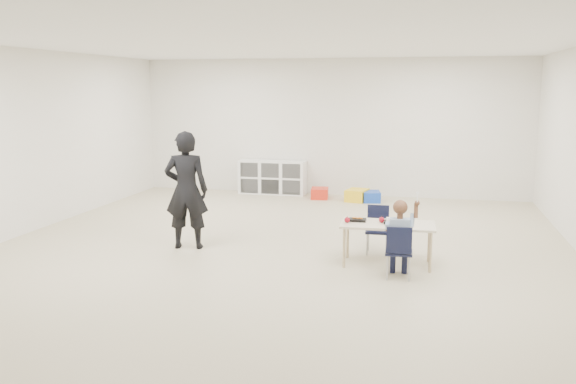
% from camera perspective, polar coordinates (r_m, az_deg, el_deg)
% --- Properties ---
extents(room, '(9.00, 9.02, 2.80)m').
position_cam_1_polar(room, '(8.25, -0.87, 4.08)').
color(room, '#BDAF91').
rests_on(room, ground).
extents(table, '(1.18, 0.62, 0.53)m').
position_cam_1_polar(table, '(7.80, 9.27, -4.81)').
color(table, beige).
rests_on(table, ground).
extents(chair_near, '(0.32, 0.30, 0.64)m').
position_cam_1_polar(chair_near, '(7.29, 10.33, -5.48)').
color(chair_near, black).
rests_on(chair_near, ground).
extents(chair_far, '(0.32, 0.30, 0.64)m').
position_cam_1_polar(chair_far, '(8.29, 8.36, -3.56)').
color(chair_far, black).
rests_on(chair_far, ground).
extents(child, '(0.44, 0.44, 1.01)m').
position_cam_1_polar(child, '(7.25, 10.38, -4.07)').
color(child, '#9BACD2').
rests_on(child, chair_near).
extents(lunch_tray_near, '(0.23, 0.17, 0.03)m').
position_cam_1_polar(lunch_tray_near, '(7.76, 9.80, -2.80)').
color(lunch_tray_near, black).
rests_on(lunch_tray_near, table).
extents(lunch_tray_far, '(0.23, 0.17, 0.03)m').
position_cam_1_polar(lunch_tray_far, '(7.82, 6.51, -2.61)').
color(lunch_tray_far, black).
rests_on(lunch_tray_far, table).
extents(milk_carton, '(0.07, 0.07, 0.10)m').
position_cam_1_polar(milk_carton, '(7.60, 9.46, -2.77)').
color(milk_carton, white).
rests_on(milk_carton, table).
extents(bread_roll, '(0.09, 0.09, 0.07)m').
position_cam_1_polar(bread_roll, '(7.66, 11.12, -2.86)').
color(bread_roll, tan).
rests_on(bread_roll, table).
extents(apple_near, '(0.07, 0.07, 0.07)m').
position_cam_1_polar(apple_near, '(7.77, 8.75, -2.59)').
color(apple_near, maroon).
rests_on(apple_near, table).
extents(apple_far, '(0.07, 0.07, 0.07)m').
position_cam_1_polar(apple_far, '(7.71, 5.55, -2.61)').
color(apple_far, maroon).
rests_on(apple_far, table).
extents(cubby_shelf, '(1.40, 0.40, 0.70)m').
position_cam_1_polar(cubby_shelf, '(12.79, -1.47, 1.39)').
color(cubby_shelf, white).
rests_on(cubby_shelf, ground).
extents(adult, '(0.66, 0.51, 1.63)m').
position_cam_1_polar(adult, '(8.51, -9.50, 0.17)').
color(adult, black).
rests_on(adult, ground).
extents(bin_red, '(0.38, 0.47, 0.21)m').
position_cam_1_polar(bin_red, '(12.30, 2.98, -0.12)').
color(bin_red, red).
rests_on(bin_red, ground).
extents(bin_yellow, '(0.46, 0.54, 0.23)m').
position_cam_1_polar(bin_yellow, '(12.07, 6.47, -0.30)').
color(bin_yellow, yellow).
rests_on(bin_yellow, ground).
extents(bin_blue, '(0.40, 0.48, 0.21)m').
position_cam_1_polar(bin_blue, '(12.04, 7.81, -0.42)').
color(bin_blue, '#1843B4').
rests_on(bin_blue, ground).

